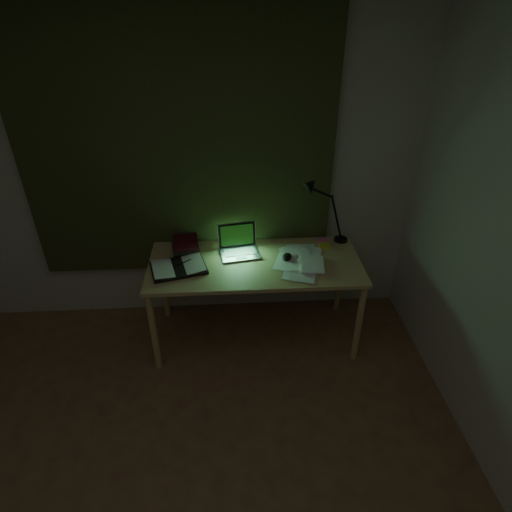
{
  "coord_description": "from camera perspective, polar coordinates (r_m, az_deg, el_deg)",
  "views": [
    {
      "loc": [
        0.36,
        -0.98,
        2.35
      ],
      "look_at": [
        0.51,
        1.47,
        0.82
      ],
      "focal_mm": 30.0,
      "sensor_mm": 36.0,
      "label": 1
    }
  ],
  "objects": [
    {
      "name": "curtain",
      "position": [
        3.09,
        -10.49,
        14.56
      ],
      "size": [
        2.2,
        0.06,
        2.0
      ],
      "primitive_type": "cube",
      "color": "#34381C",
      "rests_on": "wall_back"
    },
    {
      "name": "sticky_pink",
      "position": [
        3.34,
        8.93,
        1.99
      ],
      "size": [
        0.09,
        0.09,
        0.02
      ],
      "primitive_type": "cube",
      "rotation": [
        0.0,
        0.0,
        -0.16
      ],
      "color": "#FF63BA",
      "rests_on": "desk"
    },
    {
      "name": "book_stack",
      "position": [
        3.22,
        -9.47,
        1.46
      ],
      "size": [
        0.24,
        0.27,
        0.09
      ],
      "primitive_type": null,
      "rotation": [
        0.0,
        0.0,
        0.22
      ],
      "color": "white",
      "rests_on": "desk"
    },
    {
      "name": "open_textbook",
      "position": [
        3.02,
        -10.3,
        -1.46
      ],
      "size": [
        0.43,
        0.35,
        0.03
      ],
      "primitive_type": null,
      "rotation": [
        0.0,
        0.0,
        0.26
      ],
      "color": "white",
      "rests_on": "desk"
    },
    {
      "name": "sticky_yellow",
      "position": [
        3.28,
        9.17,
        1.37
      ],
      "size": [
        0.09,
        0.09,
        0.02
      ],
      "primitive_type": "cube",
      "rotation": [
        0.0,
        0.0,
        -0.13
      ],
      "color": "gold",
      "rests_on": "desk"
    },
    {
      "name": "desk_lamp",
      "position": [
        3.26,
        11.71,
        6.23
      ],
      "size": [
        0.37,
        0.29,
        0.55
      ],
      "primitive_type": null,
      "rotation": [
        0.0,
        0.0,
        -0.01
      ],
      "color": "black",
      "rests_on": "desk"
    },
    {
      "name": "desk",
      "position": [
        3.26,
        -0.14,
        -5.95
      ],
      "size": [
        1.52,
        0.66,
        0.69
      ],
      "primitive_type": null,
      "color": "tan",
      "rests_on": "floor"
    },
    {
      "name": "wall_back",
      "position": [
        3.19,
        -10.07,
        11.36
      ],
      "size": [
        3.5,
        0.0,
        2.5
      ],
      "primitive_type": "cube",
      "color": "beige",
      "rests_on": "ground"
    },
    {
      "name": "loose_papers",
      "position": [
        3.04,
        6.48,
        -1.04
      ],
      "size": [
        0.38,
        0.4,
        0.02
      ],
      "primitive_type": null,
      "rotation": [
        0.0,
        0.0,
        -0.04
      ],
      "color": "white",
      "rests_on": "desk"
    },
    {
      "name": "laptop",
      "position": [
        3.09,
        -2.17,
        1.77
      ],
      "size": [
        0.33,
        0.36,
        0.2
      ],
      "primitive_type": null,
      "rotation": [
        0.0,
        0.0,
        0.16
      ],
      "color": "#BABABF",
      "rests_on": "desk"
    },
    {
      "name": "mouse",
      "position": [
        3.09,
        4.15,
        -0.14
      ],
      "size": [
        0.09,
        0.12,
        0.04
      ],
      "primitive_type": "ellipsoid",
      "rotation": [
        0.0,
        0.0,
        -0.32
      ],
      "color": "black",
      "rests_on": "desk"
    }
  ]
}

